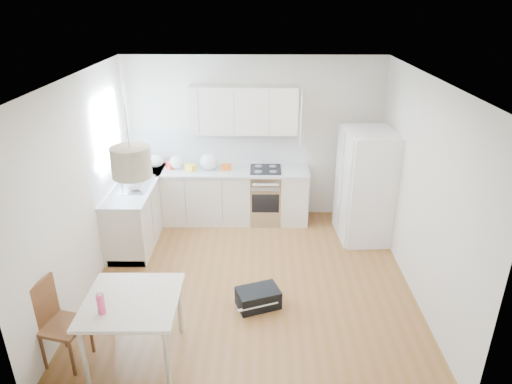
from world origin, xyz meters
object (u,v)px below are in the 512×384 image
refrigerator (367,186)px  dining_table (132,306)px  gym_bag (258,298)px  dining_chair (64,324)px

refrigerator → dining_table: 3.97m
refrigerator → dining_table: bearing=-141.8°
gym_bag → dining_chair: bearing=-174.9°
gym_bag → refrigerator: bearing=27.3°
refrigerator → dining_chair: size_ratio=1.83×
refrigerator → dining_table: refrigerator is taller
dining_chair → gym_bag: size_ratio=1.85×
dining_table → dining_chair: size_ratio=1.01×
refrigerator → gym_bag: size_ratio=3.39×
refrigerator → gym_bag: refrigerator is taller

